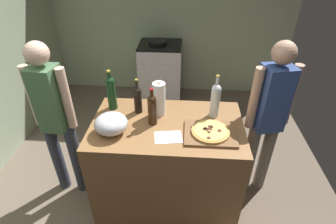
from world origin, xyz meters
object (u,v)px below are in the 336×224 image
pizza (210,131)px  paper_towel_roll (159,99)px  wine_bottle_clear (138,99)px  wine_bottle_green (215,99)px  mixing_bowl (111,124)px  person_in_red (268,115)px  wine_bottle_amber (111,92)px  person_in_stripes (55,116)px  wine_bottle_dark (152,108)px  stove (161,73)px

pizza → paper_towel_roll: paper_towel_roll is taller
wine_bottle_clear → wine_bottle_green: bearing=-1.3°
mixing_bowl → person_in_red: (1.29, 0.35, -0.10)m
pizza → mixing_bowl: bearing=-178.2°
paper_towel_roll → wine_bottle_amber: size_ratio=0.82×
wine_bottle_clear → person_in_red: size_ratio=0.20×
wine_bottle_green → person_in_stripes: person_in_stripes is taller
wine_bottle_clear → person_in_stripes: size_ratio=0.20×
wine_bottle_dark → person_in_stripes: bearing=175.1°
wine_bottle_green → stove: (-0.63, 1.81, -0.63)m
paper_towel_roll → stove: bearing=95.3°
pizza → paper_towel_roll: bearing=148.6°
wine_bottle_dark → wine_bottle_clear: bearing=131.7°
mixing_bowl → wine_bottle_dark: bearing=24.6°
paper_towel_roll → stove: (-0.17, 1.81, -0.62)m
pizza → wine_bottle_green: bearing=80.3°
stove → person_in_stripes: 2.07m
pizza → paper_towel_roll: 0.51m
stove → person_in_stripes: (-0.74, -1.88, 0.44)m
wine_bottle_clear → wine_bottle_green: size_ratio=0.83×
mixing_bowl → wine_bottle_green: bearing=19.4°
mixing_bowl → wine_bottle_dark: 0.34m
wine_bottle_dark → wine_bottle_clear: size_ratio=1.03×
mixing_bowl → wine_bottle_clear: size_ratio=0.82×
pizza → wine_bottle_green: 0.30m
mixing_bowl → wine_bottle_green: wine_bottle_green is taller
wine_bottle_clear → person_in_red: person_in_red is taller
paper_towel_roll → wine_bottle_clear: wine_bottle_clear is taller
mixing_bowl → stove: size_ratio=0.27×
mixing_bowl → stove: 2.17m
wine_bottle_amber → paper_towel_roll: bearing=-8.6°
wine_bottle_amber → wine_bottle_dark: wine_bottle_amber is taller
pizza → person_in_red: size_ratio=0.19×
pizza → wine_bottle_dark: wine_bottle_dark is taller
mixing_bowl → wine_bottle_clear: wine_bottle_clear is taller
person_in_stripes → person_in_red: size_ratio=1.00×
stove → mixing_bowl: bearing=-94.9°
pizza → paper_towel_roll: (-0.42, 0.26, 0.12)m
wine_bottle_amber → person_in_stripes: person_in_stripes is taller
paper_towel_roll → wine_bottle_dark: 0.15m
person_in_red → wine_bottle_dark: bearing=-167.9°
wine_bottle_clear → wine_bottle_amber: bearing=169.5°
wine_bottle_clear → person_in_stripes: 0.75m
mixing_bowl → person_in_red: bearing=15.2°
wine_bottle_green → person_in_red: size_ratio=0.24×
wine_bottle_amber → stove: 1.88m
wine_bottle_amber → wine_bottle_clear: wine_bottle_amber is taller
paper_towel_roll → wine_bottle_green: bearing=0.6°
person_in_red → wine_bottle_green: bearing=-172.3°
mixing_bowl → person_in_stripes: size_ratio=0.16×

